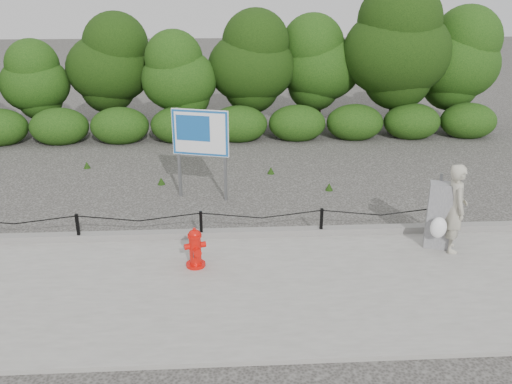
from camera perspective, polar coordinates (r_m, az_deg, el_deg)
The scene contains 9 objects.
ground at distance 11.39m, azimuth -5.73°, elevation -5.18°, with size 90.00×90.00×0.00m, color #2D2B28.
sidewalk at distance 9.61m, azimuth -6.16°, elevation -10.25°, with size 14.00×4.00×0.08m, color gray.
curb at distance 11.37m, azimuth -5.75°, elevation -4.40°, with size 14.00×0.22×0.14m, color slate.
chain_barrier at distance 11.19m, azimuth -5.81°, elevation -3.09°, with size 10.06×0.06×0.60m.
treeline at distance 19.34m, azimuth 0.59°, elevation 13.68°, with size 20.23×3.72×5.09m.
fire_hydrant at distance 10.11m, azimuth -6.41°, elevation -5.92°, with size 0.44×0.46×0.78m.
pedestrian at distance 11.14m, azimuth 20.15°, elevation -1.72°, with size 0.76×0.69×1.77m.
utility_cabinet at distance 11.26m, azimuth 18.82°, elevation -2.34°, with size 0.58×0.44×1.49m.
advertising_sign at distance 13.10m, azimuth -5.89°, elevation 5.80°, with size 1.36×0.47×2.25m.
Camera 1 is at (0.54, -10.20, 5.02)m, focal length 38.00 mm.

